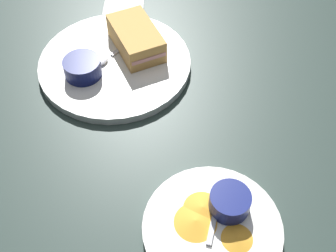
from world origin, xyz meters
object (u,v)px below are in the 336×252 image
at_px(ramekin_dark_sauce, 82,67).
at_px(spoon_by_dark_ramekin, 106,58).
at_px(sandwich_half_near, 136,38).
at_px(plate_sandwich_main, 115,64).
at_px(plate_chips_companion, 212,228).
at_px(ramekin_light_gravy, 230,201).

height_order(ramekin_dark_sauce, spoon_by_dark_ramekin, ramekin_dark_sauce).
bearing_deg(sandwich_half_near, ramekin_dark_sauce, -51.87).
bearing_deg(sandwich_half_near, plate_sandwich_main, -46.99).
bearing_deg(plate_sandwich_main, plate_chips_companion, 26.17).
xyz_separation_m(ramekin_dark_sauce, ramekin_light_gravy, (0.28, 0.25, -0.00)).
bearing_deg(ramekin_dark_sauce, plate_chips_companion, 36.12).
bearing_deg(ramekin_dark_sauce, sandwich_half_near, 128.13).
bearing_deg(spoon_by_dark_ramekin, plate_chips_companion, 28.20).
height_order(sandwich_half_near, ramekin_dark_sauce, sandwich_half_near).
bearing_deg(plate_chips_companion, spoon_by_dark_ramekin, -151.80).
relative_size(spoon_by_dark_ramekin, ramekin_light_gravy, 1.34).
distance_m(plate_sandwich_main, spoon_by_dark_ramekin, 0.02).
relative_size(sandwich_half_near, spoon_by_dark_ramekin, 1.84).
bearing_deg(plate_sandwich_main, ramekin_light_gravy, 31.80).
height_order(plate_chips_companion, ramekin_light_gravy, ramekin_light_gravy).
relative_size(plate_sandwich_main, plate_chips_companion, 1.45).
height_order(spoon_by_dark_ramekin, ramekin_light_gravy, ramekin_light_gravy).
relative_size(ramekin_dark_sauce, spoon_by_dark_ramekin, 0.86).
relative_size(plate_sandwich_main, ramekin_light_gravy, 4.88).
distance_m(sandwich_half_near, ramekin_light_gravy, 0.39).
relative_size(plate_sandwich_main, ramekin_dark_sauce, 4.25).
xyz_separation_m(plate_sandwich_main, plate_chips_companion, (0.35, 0.17, 0.00)).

